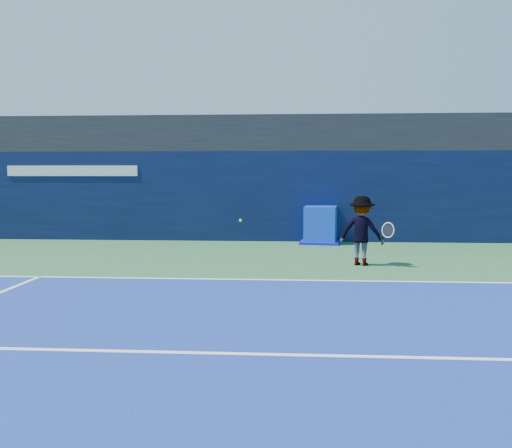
# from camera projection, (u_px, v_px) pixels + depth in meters

# --- Properties ---
(ground) EXTENTS (80.00, 80.00, 0.00)m
(ground) POSITION_uv_depth(u_px,v_px,m) (260.00, 315.00, 9.06)
(ground) COLOR #2A5E34
(ground) RESTS_ON ground
(baseline) EXTENTS (24.00, 0.10, 0.01)m
(baseline) POSITION_uv_depth(u_px,v_px,m) (269.00, 280.00, 12.04)
(baseline) COLOR white
(baseline) RESTS_ON ground
(service_line) EXTENTS (24.00, 0.10, 0.01)m
(service_line) POSITION_uv_depth(u_px,v_px,m) (250.00, 354.00, 7.07)
(service_line) COLOR white
(service_line) RESTS_ON ground
(stadium_band) EXTENTS (36.00, 3.00, 1.20)m
(stadium_band) POSITION_uv_depth(u_px,v_px,m) (280.00, 136.00, 20.17)
(stadium_band) COLOR black
(stadium_band) RESTS_ON back_wall_assembly
(back_wall_assembly) EXTENTS (36.00, 1.03, 3.00)m
(back_wall_assembly) POSITION_uv_depth(u_px,v_px,m) (279.00, 196.00, 19.36)
(back_wall_assembly) COLOR #091333
(back_wall_assembly) RESTS_ON ground
(equipment_cart) EXTENTS (1.41, 1.41, 1.20)m
(equipment_cart) POSITION_uv_depth(u_px,v_px,m) (321.00, 226.00, 18.49)
(equipment_cart) COLOR #0D33C1
(equipment_cart) RESTS_ON ground
(tennis_player) EXTENTS (1.37, 0.99, 1.70)m
(tennis_player) POSITION_uv_depth(u_px,v_px,m) (362.00, 231.00, 13.99)
(tennis_player) COLOR white
(tennis_player) RESTS_ON ground
(tennis_ball) EXTENTS (0.06, 0.06, 0.06)m
(tennis_ball) POSITION_uv_depth(u_px,v_px,m) (240.00, 220.00, 13.29)
(tennis_ball) COLOR #CFF41B
(tennis_ball) RESTS_ON ground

